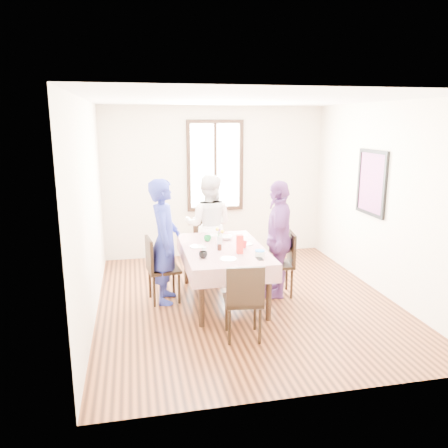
{
  "coord_description": "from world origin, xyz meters",
  "views": [
    {
      "loc": [
        -1.46,
        -5.58,
        2.44
      ],
      "look_at": [
        -0.3,
        0.03,
        1.1
      ],
      "focal_mm": 35.48,
      "sensor_mm": 36.0,
      "label": 1
    }
  ],
  "objects_px": {
    "chair_near": "(243,300)",
    "person_right": "(277,239)",
    "chair_far": "(209,247)",
    "chair_right": "(278,264)",
    "person_far": "(209,226)",
    "dining_table": "(223,274)",
    "chair_left": "(164,269)",
    "person_left": "(164,241)"
  },
  "relations": [
    {
      "from": "chair_near",
      "to": "person_right",
      "type": "height_order",
      "value": "person_right"
    },
    {
      "from": "chair_far",
      "to": "person_right",
      "type": "bearing_deg",
      "value": 118.36
    },
    {
      "from": "chair_near",
      "to": "person_right",
      "type": "bearing_deg",
      "value": 62.49
    },
    {
      "from": "person_right",
      "to": "chair_right",
      "type": "bearing_deg",
      "value": 108.7
    },
    {
      "from": "chair_right",
      "to": "person_right",
      "type": "relative_size",
      "value": 0.55
    },
    {
      "from": "chair_near",
      "to": "person_far",
      "type": "height_order",
      "value": "person_far"
    },
    {
      "from": "dining_table",
      "to": "chair_near",
      "type": "height_order",
      "value": "chair_near"
    },
    {
      "from": "chair_far",
      "to": "dining_table",
      "type": "bearing_deg",
      "value": 81.93
    },
    {
      "from": "chair_left",
      "to": "person_right",
      "type": "relative_size",
      "value": 0.55
    },
    {
      "from": "chair_left",
      "to": "chair_far",
      "type": "distance_m",
      "value": 1.25
    },
    {
      "from": "person_left",
      "to": "chair_left",
      "type": "bearing_deg",
      "value": 99.17
    },
    {
      "from": "chair_left",
      "to": "person_left",
      "type": "height_order",
      "value": "person_left"
    },
    {
      "from": "chair_right",
      "to": "chair_far",
      "type": "distance_m",
      "value": 1.33
    },
    {
      "from": "person_left",
      "to": "person_right",
      "type": "height_order",
      "value": "person_left"
    },
    {
      "from": "dining_table",
      "to": "chair_left",
      "type": "relative_size",
      "value": 1.77
    },
    {
      "from": "chair_left",
      "to": "chair_right",
      "type": "bearing_deg",
      "value": 78.92
    },
    {
      "from": "chair_far",
      "to": "chair_near",
      "type": "distance_m",
      "value": 2.22
    },
    {
      "from": "chair_far",
      "to": "chair_near",
      "type": "bearing_deg",
      "value": 81.93
    },
    {
      "from": "person_left",
      "to": "person_far",
      "type": "xyz_separation_m",
      "value": [
        0.78,
        0.94,
        -0.04
      ]
    },
    {
      "from": "dining_table",
      "to": "chair_far",
      "type": "relative_size",
      "value": 1.77
    },
    {
      "from": "chair_near",
      "to": "person_left",
      "type": "xyz_separation_m",
      "value": [
        -0.78,
        1.26,
        0.4
      ]
    },
    {
      "from": "chair_left",
      "to": "chair_near",
      "type": "distance_m",
      "value": 1.49
    },
    {
      "from": "chair_near",
      "to": "person_right",
      "type": "relative_size",
      "value": 0.55
    },
    {
      "from": "dining_table",
      "to": "person_left",
      "type": "height_order",
      "value": "person_left"
    },
    {
      "from": "chair_left",
      "to": "chair_near",
      "type": "height_order",
      "value": "same"
    },
    {
      "from": "dining_table",
      "to": "chair_left",
      "type": "xyz_separation_m",
      "value": [
        -0.8,
        0.15,
        0.08
      ]
    },
    {
      "from": "person_far",
      "to": "person_left",
      "type": "bearing_deg",
      "value": 68.19
    },
    {
      "from": "chair_right",
      "to": "person_right",
      "type": "distance_m",
      "value": 0.37
    },
    {
      "from": "dining_table",
      "to": "chair_right",
      "type": "xyz_separation_m",
      "value": [
        0.8,
        0.05,
        0.08
      ]
    },
    {
      "from": "dining_table",
      "to": "chair_near",
      "type": "relative_size",
      "value": 1.77
    },
    {
      "from": "chair_left",
      "to": "person_right",
      "type": "xyz_separation_m",
      "value": [
        1.58,
        -0.1,
        0.37
      ]
    },
    {
      "from": "person_right",
      "to": "person_left",
      "type": "bearing_deg",
      "value": -74.99
    },
    {
      "from": "dining_table",
      "to": "person_right",
      "type": "height_order",
      "value": "person_right"
    },
    {
      "from": "dining_table",
      "to": "chair_near",
      "type": "xyz_separation_m",
      "value": [
        0.0,
        -1.11,
        0.08
      ]
    },
    {
      "from": "dining_table",
      "to": "chair_right",
      "type": "distance_m",
      "value": 0.81
    },
    {
      "from": "chair_left",
      "to": "person_left",
      "type": "relative_size",
      "value": 0.54
    },
    {
      "from": "person_far",
      "to": "chair_far",
      "type": "bearing_deg",
      "value": -71.99
    },
    {
      "from": "person_right",
      "to": "chair_left",
      "type": "bearing_deg",
      "value": -74.94
    },
    {
      "from": "dining_table",
      "to": "person_right",
      "type": "relative_size",
      "value": 0.98
    },
    {
      "from": "chair_left",
      "to": "person_right",
      "type": "distance_m",
      "value": 1.63
    },
    {
      "from": "dining_table",
      "to": "chair_near",
      "type": "distance_m",
      "value": 1.11
    },
    {
      "from": "person_far",
      "to": "chair_right",
      "type": "bearing_deg",
      "value": 145.72
    }
  ]
}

